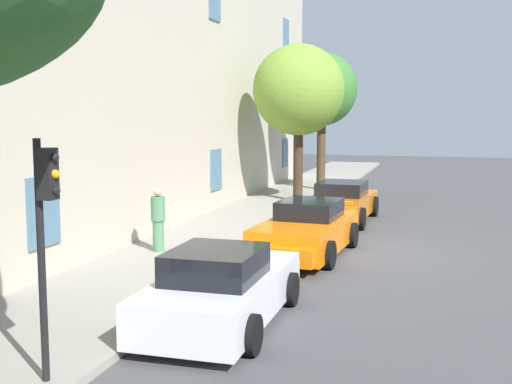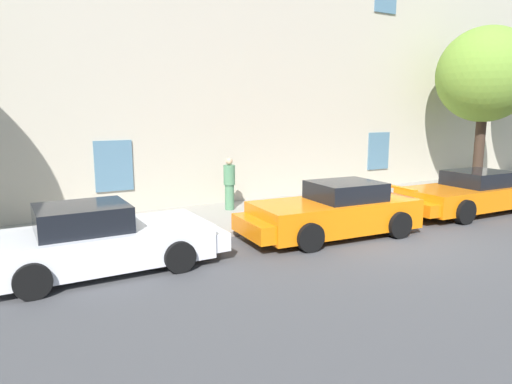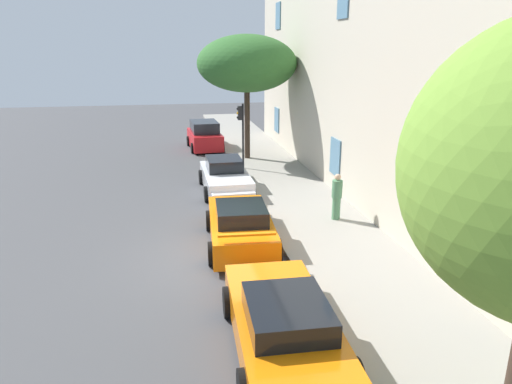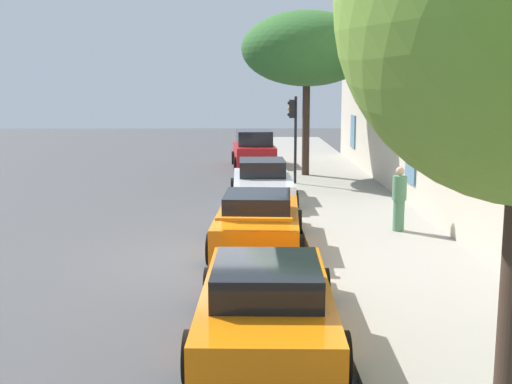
{
  "view_description": "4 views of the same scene",
  "coord_description": "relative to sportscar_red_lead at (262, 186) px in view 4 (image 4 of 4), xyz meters",
  "views": [
    {
      "loc": [
        -16.86,
        -2.53,
        3.65
      ],
      "look_at": [
        -0.82,
        2.21,
        1.6
      ],
      "focal_mm": 45.17,
      "sensor_mm": 36.0,
      "label": 1
    },
    {
      "loc": [
        -8.13,
        -8.08,
        3.18
      ],
      "look_at": [
        -2.79,
        1.42,
        1.24
      ],
      "focal_mm": 31.69,
      "sensor_mm": 36.0,
      "label": 2
    },
    {
      "loc": [
        12.64,
        -1.17,
        5.9
      ],
      "look_at": [
        -0.0,
        1.22,
        1.93
      ],
      "focal_mm": 32.84,
      "sensor_mm": 36.0,
      "label": 3
    },
    {
      "loc": [
        14.22,
        0.55,
        3.92
      ],
      "look_at": [
        -1.78,
        0.84,
        1.19
      ],
      "focal_mm": 46.15,
      "sensor_mm": 36.0,
      "label": 4
    }
  ],
  "objects": [
    {
      "name": "traffic_light",
      "position": [
        -3.43,
        1.23,
        1.74
      ],
      "size": [
        0.22,
        0.36,
        3.2
      ],
      "color": "black",
      "rests_on": "sidewalk"
    },
    {
      "name": "ground_plane",
      "position": [
        6.41,
        -1.13,
        -0.59
      ],
      "size": [
        80.0,
        80.0,
        0.0
      ],
      "primitive_type": "plane",
      "color": "#444447"
    },
    {
      "name": "sportscar_red_lead",
      "position": [
        0.0,
        0.0,
        0.0
      ],
      "size": [
        4.68,
        2.08,
        1.38
      ],
      "color": "white",
      "rests_on": "ground"
    },
    {
      "name": "hatchback_parked",
      "position": [
        -9.21,
        -0.13,
        0.18
      ],
      "size": [
        3.85,
        2.1,
        1.68
      ],
      "color": "red",
      "rests_on": "ground"
    },
    {
      "name": "sidewalk",
      "position": [
        6.41,
        2.68,
        -0.52
      ],
      "size": [
        60.0,
        3.55,
        0.14
      ],
      "primitive_type": "cube",
      "color": "gray",
      "rests_on": "ground"
    },
    {
      "name": "tree_far_end",
      "position": [
        -5.67,
        1.9,
        4.53
      ],
      "size": [
        5.17,
        5.17,
        6.46
      ],
      "color": "#38281E",
      "rests_on": "sidewalk"
    },
    {
      "name": "pedestrian_admiring",
      "position": [
        4.38,
        3.33,
        0.38
      ],
      "size": [
        0.37,
        0.37,
        1.64
      ],
      "color": "#4C7F59",
      "rests_on": "sidewalk"
    },
    {
      "name": "sportscar_yellow_flank",
      "position": [
        5.5,
        -0.25,
        0.02
      ],
      "size": [
        4.8,
        2.3,
        1.39
      ],
      "color": "orange",
      "rests_on": "ground"
    },
    {
      "name": "sportscar_white_middle",
      "position": [
        10.97,
        -0.25,
        0.01
      ],
      "size": [
        5.15,
        2.28,
        1.32
      ],
      "color": "orange",
      "rests_on": "ground"
    }
  ]
}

